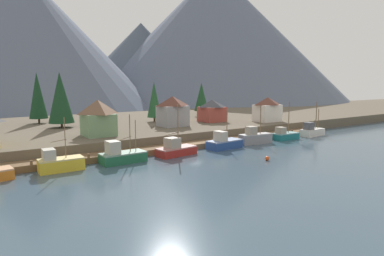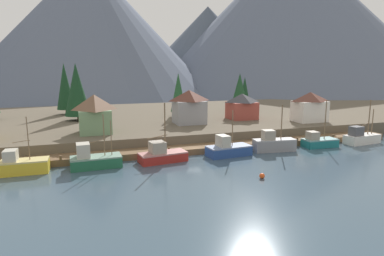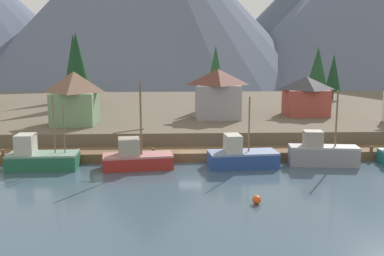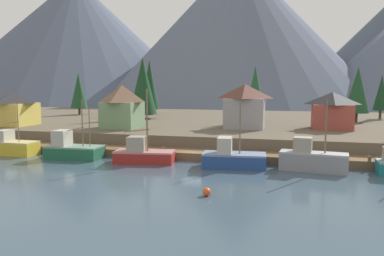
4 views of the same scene
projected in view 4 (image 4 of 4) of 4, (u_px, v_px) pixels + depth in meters
name	position (u px, v px, depth m)	size (l,w,h in m)	color
ground_plane	(221.00, 142.00, 64.95)	(400.00, 400.00, 1.00)	#384C5B
dock	(197.00, 155.00, 47.51)	(80.00, 4.00, 1.60)	brown
shoreline_bank	(231.00, 125.00, 76.30)	(400.00, 56.00, 2.50)	brown
mountain_west_peak	(77.00, 41.00, 201.20)	(143.49, 143.49, 66.71)	#4C566B
mountain_central_peak	(238.00, 32.00, 167.29)	(126.45, 126.45, 66.84)	slate
fishing_boat_yellow	(14.00, 146.00, 50.13)	(6.04, 2.82, 7.64)	gold
fishing_boat_green	(72.00, 149.00, 47.54)	(7.07, 3.43, 7.57)	#1E5B3D
fishing_boat_red	(143.00, 153.00, 44.91)	(7.43, 3.84, 8.90)	maroon
fishing_boat_blue	(233.00, 158.00, 42.30)	(7.34, 3.67, 7.35)	navy
fishing_boat_grey	(312.00, 159.00, 40.47)	(7.33, 3.14, 7.93)	gray
house_red	(332.00, 110.00, 58.15)	(6.20, 5.74, 5.80)	#9E4238
house_green	(122.00, 106.00, 59.60)	(5.72, 6.15, 6.88)	#6B8E66
house_grey	(245.00, 106.00, 59.21)	(6.45, 5.65, 7.01)	gray
house_yellow	(14.00, 108.00, 63.47)	(6.23, 6.41, 5.80)	gold
conifer_near_left	(358.00, 90.00, 68.63)	(4.33, 4.33, 10.27)	#4C3823
conifer_near_right	(79.00, 91.00, 86.89)	(3.99, 3.99, 9.70)	#4C3823
conifer_mid_left	(255.00, 91.00, 68.94)	(3.75, 3.75, 10.45)	#4C3823
conifer_mid_right	(143.00, 85.00, 75.95)	(5.61, 5.61, 12.59)	#4C3823
conifer_back_left	(150.00, 85.00, 87.74)	(4.40, 4.40, 12.79)	#4C3823
conifer_back_right	(381.00, 93.00, 75.42)	(2.99, 2.99, 8.99)	#4C3823
channel_buoy	(207.00, 192.00, 31.33)	(0.70, 0.70, 0.70)	#E04C19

